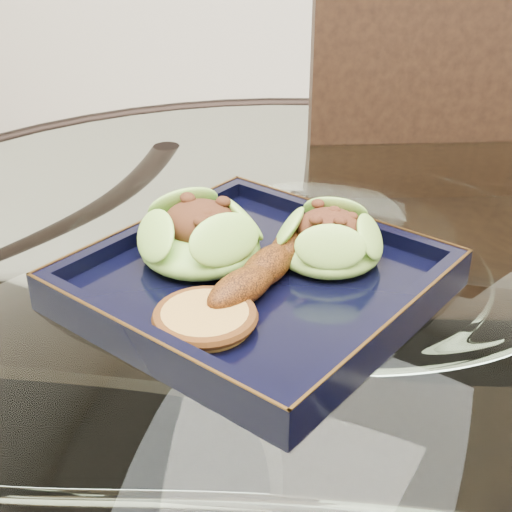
% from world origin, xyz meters
% --- Properties ---
extents(dining_table, '(1.13, 1.13, 0.77)m').
position_xyz_m(dining_table, '(-0.00, -0.00, 0.60)').
color(dining_table, white).
rests_on(dining_table, ground).
extents(dining_chair, '(0.56, 0.56, 0.98)m').
position_xyz_m(dining_chair, '(0.13, 0.33, 0.55)').
color(dining_chair, black).
rests_on(dining_chair, ground).
extents(navy_plate, '(0.34, 0.34, 0.02)m').
position_xyz_m(navy_plate, '(-0.04, -0.04, 0.77)').
color(navy_plate, black).
rests_on(navy_plate, dining_table).
extents(lettuce_wrap_left, '(0.14, 0.14, 0.04)m').
position_xyz_m(lettuce_wrap_left, '(-0.09, -0.03, 0.80)').
color(lettuce_wrap_left, '#59A730').
rests_on(lettuce_wrap_left, navy_plate).
extents(lettuce_wrap_right, '(0.11, 0.11, 0.03)m').
position_xyz_m(lettuce_wrap_right, '(0.01, 0.01, 0.80)').
color(lettuce_wrap_right, '#588E29').
rests_on(lettuce_wrap_right, navy_plate).
extents(roasted_plantain, '(0.06, 0.15, 0.03)m').
position_xyz_m(roasted_plantain, '(-0.02, -0.05, 0.80)').
color(roasted_plantain, '#652D0A').
rests_on(roasted_plantain, navy_plate).
extents(crumb_patty, '(0.09, 0.09, 0.01)m').
position_xyz_m(crumb_patty, '(-0.05, -0.13, 0.79)').
color(crumb_patty, '#B3883B').
rests_on(crumb_patty, navy_plate).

